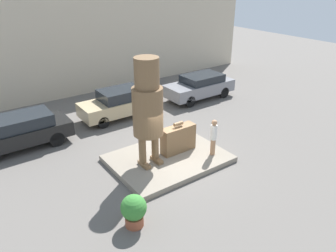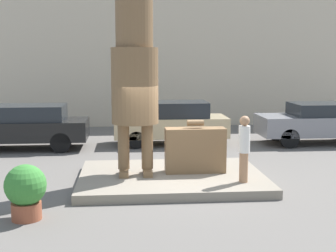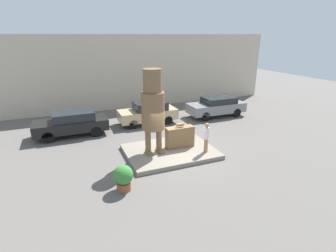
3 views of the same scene
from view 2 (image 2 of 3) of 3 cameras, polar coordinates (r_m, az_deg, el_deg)
ground_plane at (r=12.19m, az=0.44°, el=-6.85°), size 60.00×60.00×0.00m
pedestal at (r=12.16m, az=0.44°, el=-6.34°), size 4.71×3.53×0.22m
building_backdrop at (r=22.07m, az=-2.17°, el=8.04°), size 28.00×0.60×6.16m
statue_figure at (r=11.75m, az=-4.08°, el=6.26°), size 1.18×1.18×4.36m
giant_suitcase at (r=12.21m, az=3.33°, el=-2.92°), size 1.56×0.51×1.38m
tourist at (r=11.29m, az=9.26°, el=-2.43°), size 0.27×0.27×1.61m
parked_car_black at (r=17.11m, az=-17.06°, el=0.03°), size 4.47×1.76×1.55m
parked_car_tan at (r=17.30m, az=0.50°, el=0.47°), size 4.14×1.72×1.59m
parked_car_grey at (r=18.36m, az=18.03°, el=0.51°), size 4.48×1.83×1.52m
planter_pot at (r=9.73m, az=-16.97°, el=-7.45°), size 0.83×0.83×1.12m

